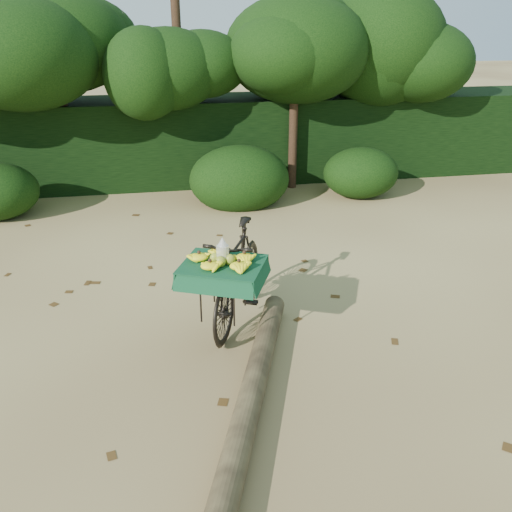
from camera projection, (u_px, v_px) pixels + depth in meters
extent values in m
plane|color=tan|center=(175.00, 318.00, 6.66)|extent=(80.00, 80.00, 0.00)
imported|color=black|center=(238.00, 274.00, 6.44)|extent=(1.31, 2.02, 1.18)
cube|color=black|center=(223.00, 266.00, 5.75)|extent=(0.60, 0.65, 0.03)
cube|color=#15502C|center=(223.00, 264.00, 5.74)|extent=(1.07, 0.99, 0.01)
ellipsoid|color=olive|center=(230.00, 259.00, 5.70)|extent=(0.11, 0.09, 0.12)
ellipsoid|color=olive|center=(224.00, 256.00, 5.78)|extent=(0.11, 0.09, 0.12)
ellipsoid|color=olive|center=(215.00, 258.00, 5.74)|extent=(0.11, 0.09, 0.12)
ellipsoid|color=olive|center=(221.00, 261.00, 5.66)|extent=(0.11, 0.09, 0.12)
cylinder|color=#EAE5C6|center=(223.00, 253.00, 5.71)|extent=(0.14, 0.14, 0.18)
cylinder|color=brown|center=(253.00, 387.00, 5.22)|extent=(1.35, 3.23, 0.24)
cube|color=black|center=(158.00, 141.00, 11.97)|extent=(26.00, 1.80, 1.80)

